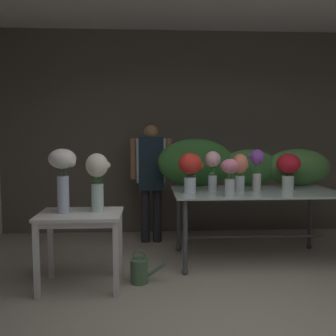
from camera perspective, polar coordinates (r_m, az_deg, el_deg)
ground_plane at (r=4.34m, az=6.73°, el=-14.80°), size 7.67×7.67×0.00m
wall_back at (r=5.69m, az=4.07°, el=5.36°), size 5.90×0.12×3.00m
display_table_glass at (r=4.47m, az=13.09°, el=-4.86°), size 1.90×1.01×0.84m
side_table_white at (r=3.72m, az=-13.23°, el=-8.15°), size 0.79×0.57×0.73m
florist at (r=5.07m, az=-2.60°, el=-0.32°), size 0.57×0.24×1.63m
foliage_backdrop at (r=4.77m, az=11.28°, el=0.40°), size 2.20×0.29×0.60m
vase_coral_dahlias at (r=4.23m, az=10.98°, el=-0.30°), size 0.18×0.17×0.44m
vase_scarlet_snapdragons at (r=4.14m, az=3.43°, el=-0.06°), size 0.27×0.26×0.45m
vase_blush_roses at (r=4.30m, az=6.85°, el=0.12°), size 0.18×0.18×0.46m
vase_crimson_ranunculus at (r=4.64m, az=17.93°, el=0.10°), size 0.28×0.28×0.42m
vase_rosy_anemones at (r=3.95m, az=9.40°, el=-0.85°), size 0.19×0.18×0.40m
vase_violet_peonies at (r=4.41m, az=13.41°, el=0.18°), size 0.18×0.16×0.48m
vase_white_roses_tall at (r=3.67m, az=-15.77°, el=-0.46°), size 0.26×0.26×0.62m
vase_cream_lisianthus_tall at (r=3.67m, az=-10.78°, el=-1.28°), size 0.24×0.22×0.57m
watering_can at (r=3.87m, az=-4.34°, el=-15.35°), size 0.35×0.18×0.34m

